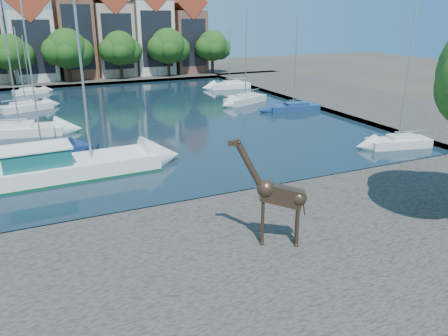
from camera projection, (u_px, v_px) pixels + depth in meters
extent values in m
plane|color=#38332B|center=(263.00, 194.00, 26.99)|extent=(160.00, 160.00, 0.00)
cube|color=black|center=(156.00, 115.00, 47.58)|extent=(38.00, 50.00, 0.08)
cube|color=#4D4843|center=(335.00, 241.00, 20.90)|extent=(50.00, 14.00, 0.50)
cube|color=#4D4843|center=(104.00, 77.00, 74.97)|extent=(60.00, 16.00, 0.50)
cube|color=#4D4843|center=(340.00, 96.00, 57.24)|extent=(14.00, 52.00, 0.50)
cube|color=beige|center=(33.00, 45.00, 69.04)|extent=(6.37, 9.00, 10.50)
cube|color=#92381D|center=(27.00, 0.00, 66.81)|extent=(6.43, 9.18, 6.43)
cube|color=black|center=(34.00, 47.00, 65.20)|extent=(5.20, 0.05, 7.88)
cube|color=brown|center=(75.00, 36.00, 71.16)|extent=(5.39, 9.00, 13.00)
cube|color=black|center=(78.00, 38.00, 67.31)|extent=(4.40, 0.05, 9.75)
cube|color=tan|center=(113.00, 40.00, 73.74)|extent=(5.88, 9.00, 11.50)
cube|color=black|center=(118.00, 42.00, 69.90)|extent=(4.80, 0.05, 8.62)
cube|color=beige|center=(150.00, 38.00, 76.19)|extent=(6.37, 9.00, 12.00)
cube|color=black|center=(157.00, 39.00, 72.34)|extent=(5.20, 0.05, 9.00)
cube|color=brown|center=(185.00, 41.00, 78.97)|extent=(5.39, 9.00, 10.50)
cube|color=#92381D|center=(184.00, 3.00, 76.81)|extent=(5.44, 9.18, 5.44)
cube|color=black|center=(194.00, 43.00, 75.12)|extent=(4.40, 0.05, 7.88)
cylinder|color=#332114|center=(12.00, 74.00, 64.18)|extent=(0.50, 0.50, 3.20)
sphere|color=#1E3E12|center=(9.00, 52.00, 63.13)|extent=(5.20, 5.20, 5.20)
sphere|color=#1E3E12|center=(21.00, 55.00, 64.16)|extent=(3.90, 3.90, 3.90)
cylinder|color=#332114|center=(69.00, 71.00, 67.30)|extent=(0.50, 0.50, 3.20)
sphere|color=#1E3E12|center=(67.00, 49.00, 66.16)|extent=(6.00, 6.00, 6.00)
sphere|color=#1E3E12|center=(79.00, 52.00, 67.32)|extent=(4.50, 4.50, 4.50)
sphere|color=#1E3E12|center=(56.00, 51.00, 65.27)|extent=(4.20, 4.20, 4.20)
cylinder|color=#332114|center=(121.00, 69.00, 70.41)|extent=(0.50, 0.50, 3.20)
sphere|color=#1E3E12|center=(120.00, 48.00, 69.33)|extent=(5.40, 5.40, 5.40)
sphere|color=#1E3E12|center=(130.00, 51.00, 70.40)|extent=(4.05, 4.05, 4.05)
sphere|color=#1E3E12|center=(111.00, 50.00, 68.50)|extent=(3.78, 3.78, 3.78)
cylinder|color=#332114|center=(169.00, 66.00, 73.52)|extent=(0.50, 0.50, 3.20)
sphere|color=#1E3E12|center=(168.00, 46.00, 72.41)|extent=(5.80, 5.80, 5.80)
sphere|color=#1E3E12|center=(177.00, 49.00, 73.54)|extent=(4.35, 4.35, 4.35)
sphere|color=#1E3E12|center=(159.00, 48.00, 71.54)|extent=(4.06, 4.06, 4.06)
cylinder|color=#332114|center=(212.00, 64.00, 76.64)|extent=(0.50, 0.50, 3.20)
sphere|color=#1E3E12|center=(212.00, 46.00, 75.58)|extent=(5.20, 5.20, 5.20)
sphere|color=#1E3E12|center=(220.00, 48.00, 76.62)|extent=(3.90, 3.90, 3.90)
sphere|color=#1E3E12|center=(206.00, 48.00, 74.77)|extent=(3.64, 3.64, 3.64)
cylinder|color=#3E2D1F|center=(262.00, 224.00, 19.75)|extent=(0.16, 0.16, 2.05)
cylinder|color=#3E2D1F|center=(263.00, 220.00, 20.15)|extent=(0.16, 0.16, 2.05)
cylinder|color=#3E2D1F|center=(297.00, 226.00, 19.60)|extent=(0.16, 0.16, 2.05)
cylinder|color=#3E2D1F|center=(297.00, 222.00, 20.01)|extent=(0.16, 0.16, 2.05)
cube|color=#3E2D1F|center=(282.00, 195.00, 19.41)|extent=(1.99, 1.46, 1.20)
cylinder|color=#3E2D1F|center=(250.00, 166.00, 19.10)|extent=(1.29, 0.91, 2.12)
cube|color=#3E2D1F|center=(234.00, 143.00, 18.82)|extent=(0.58, 0.44, 0.32)
cube|color=white|center=(71.00, 166.00, 29.54)|extent=(11.79, 3.95, 1.39)
cube|color=#135253|center=(36.00, 158.00, 28.36)|extent=(4.22, 2.75, 1.28)
cylinder|color=#B2B2B7|center=(83.00, 80.00, 28.21)|extent=(0.17, 0.17, 10.67)
cube|color=navy|center=(43.00, 152.00, 33.30)|extent=(5.98, 3.29, 0.91)
cube|color=navy|center=(42.00, 148.00, 33.20)|extent=(2.74, 1.95, 0.51)
cylinder|color=#B2B2B7|center=(32.00, 77.00, 31.39)|extent=(0.12, 0.12, 10.90)
cube|color=silver|center=(20.00, 129.00, 39.69)|extent=(7.90, 4.06, 1.00)
cube|color=silver|center=(20.00, 126.00, 39.58)|extent=(3.59, 2.45, 0.56)
cylinder|color=#B2B2B7|center=(11.00, 73.00, 38.01)|extent=(0.13, 0.13, 9.54)
cube|color=silver|center=(26.00, 106.00, 49.65)|extent=(5.85, 3.66, 0.94)
cube|color=silver|center=(26.00, 104.00, 49.54)|extent=(2.73, 2.08, 0.52)
cylinder|color=#B2B2B7|center=(20.00, 67.00, 48.16)|extent=(0.13, 0.13, 8.38)
cube|color=silver|center=(30.00, 91.00, 59.93)|extent=(4.66, 2.58, 0.79)
cube|color=silver|center=(30.00, 89.00, 59.84)|extent=(2.14, 1.52, 0.44)
cylinder|color=#B2B2B7|center=(26.00, 63.00, 58.66)|extent=(0.11, 0.11, 7.13)
cube|color=silver|center=(398.00, 142.00, 36.09)|extent=(5.51, 2.94, 0.89)
cube|color=silver|center=(399.00, 138.00, 35.99)|extent=(2.52, 1.76, 0.50)
cylinder|color=#B2B2B7|center=(408.00, 74.00, 34.24)|extent=(0.12, 0.12, 10.57)
cube|color=navy|center=(293.00, 107.00, 49.71)|extent=(6.09, 2.79, 0.82)
cube|color=navy|center=(293.00, 104.00, 49.62)|extent=(2.73, 1.75, 0.46)
cylinder|color=#B2B2B7|center=(296.00, 62.00, 48.02)|extent=(0.11, 0.11, 9.62)
cube|color=beige|center=(245.00, 99.00, 53.77)|extent=(6.23, 4.28, 1.00)
cube|color=beige|center=(245.00, 96.00, 53.65)|extent=(2.95, 2.37, 0.56)
cylinder|color=#B2B2B7|center=(246.00, 54.00, 51.95)|extent=(0.13, 0.13, 10.32)
cube|color=white|center=(230.00, 85.00, 64.34)|extent=(6.06, 2.62, 0.96)
cube|color=white|center=(230.00, 83.00, 64.23)|extent=(2.71, 1.69, 0.53)
cylinder|color=#B2B2B7|center=(230.00, 56.00, 62.94)|extent=(0.13, 0.13, 7.78)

